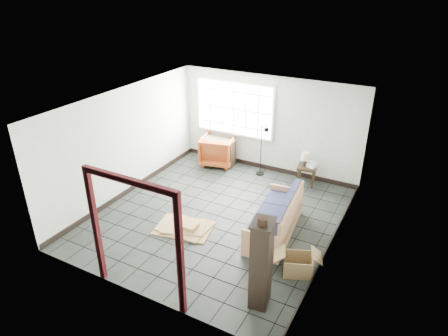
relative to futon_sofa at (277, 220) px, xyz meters
The scene contains 15 objects.
ground 1.41m from the futon_sofa, behind, with size 5.50×5.50×0.00m, color black.
room_shell 1.94m from the futon_sofa, behind, with size 5.02×5.52×2.61m.
window_panel 3.81m from the futon_sofa, 131.52° to the left, with size 2.32×0.08×1.52m.
doorway_trim 3.23m from the futon_sofa, 116.87° to the right, with size 1.80×0.08×2.20m.
futon_sofa is the anchor object (origin of this frame).
armchair 3.62m from the futon_sofa, 138.85° to the left, with size 0.88×0.82×0.91m, color #913715.
side_table 2.39m from the futon_sofa, 93.36° to the left, with size 0.53×0.53×0.51m.
table_lamp 2.41m from the futon_sofa, 94.85° to the left, with size 0.30×0.30×0.36m.
projector 2.44m from the futon_sofa, 91.51° to the left, with size 0.36×0.32×0.11m.
floor_lamp 2.68m from the futon_sofa, 120.02° to the left, with size 0.39×0.35×1.47m.
console_shelf 3.62m from the futon_sofa, 138.85° to the left, with size 0.98×0.42×0.75m.
tall_shelf 2.09m from the futon_sofa, 76.37° to the right, with size 0.39×0.47×1.58m.
pot 2.47m from the futon_sofa, 76.39° to the right, with size 0.19×0.19×0.11m.
open_box 1.25m from the futon_sofa, 51.38° to the right, with size 0.93×0.68×0.48m.
cardboard_pile 1.95m from the futon_sofa, 156.01° to the right, with size 1.31×1.04×0.17m.
Camera 1 is at (3.69, -6.58, 4.87)m, focal length 32.00 mm.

